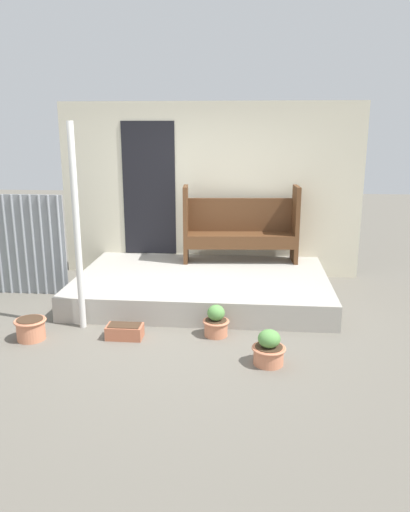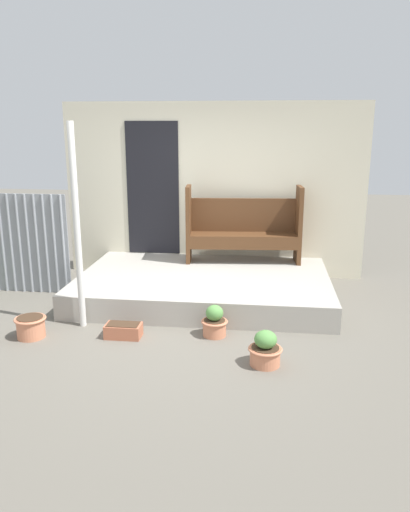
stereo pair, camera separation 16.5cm
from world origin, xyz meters
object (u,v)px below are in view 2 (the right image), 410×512
Objects in this scene: bench at (243,225)px; flower_pot_left at (31,326)px; support_post at (77,228)px; planter_box_rect at (123,330)px; flower_pot_right at (265,350)px; flower_pot_middle at (214,322)px.

bench is 3.29m from flower_pot_left.
bench is (1.76, 1.94, -0.31)m from support_post.
flower_pot_right is at bearing -17.03° from planter_box_rect.
flower_pot_middle is 1.00× the size of flower_pot_right.
flower_pot_middle is 0.91× the size of planter_box_rect.
flower_pot_left is 0.88× the size of planter_box_rect.
support_post reaches higher than flower_pot_right.
flower_pot_middle is at bearing -100.56° from bench.
bench is at bearing 84.18° from flower_pot_middle.
support_post is 6.47× the size of flower_pot_middle.
support_post is at bearing -136.90° from bench.
flower_pot_right is at bearing -19.31° from support_post.
support_post is at bearing 160.69° from flower_pot_right.
flower_pot_middle is 1.00m from planter_box_rect.
flower_pot_left is (-0.45, -0.39, -1.02)m from support_post.
flower_pot_middle reaches higher than flower_pot_left.
planter_box_rect is at bearing 7.02° from flower_pot_left.
flower_pot_middle is (1.55, -0.11, -1.00)m from support_post.
support_post is 1.18m from flower_pot_left.
flower_pot_middle is at bearing 8.06° from flower_pot_left.
planter_box_rect is (-1.20, -2.20, -0.77)m from bench.
bench is 2.17m from flower_pot_middle.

